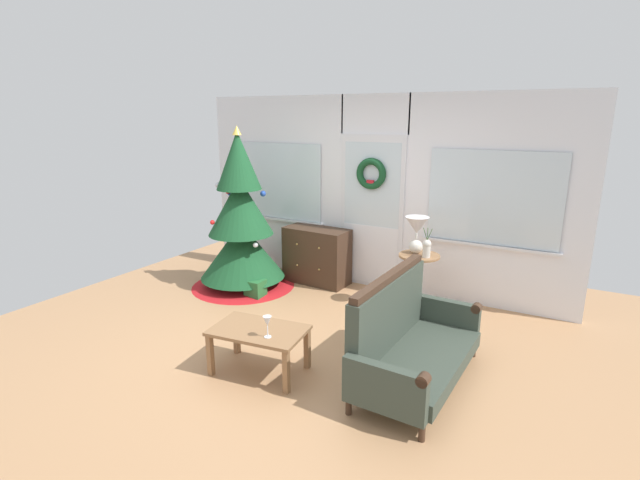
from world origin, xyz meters
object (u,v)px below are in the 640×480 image
(dresser_cabinet, at_px, (317,256))
(settee_sofa, at_px, (408,340))
(table_lamp, at_px, (417,230))
(christmas_tree, at_px, (241,230))
(flower_vase, at_px, (427,248))
(coffee_table, at_px, (259,335))
(side_table, at_px, (418,271))
(wine_glass, at_px, (267,322))
(gift_box, at_px, (255,288))

(dresser_cabinet, relative_size, settee_sofa, 0.58)
(table_lamp, bearing_deg, christmas_tree, -170.22)
(flower_vase, bearing_deg, coffee_table, -114.47)
(dresser_cabinet, height_order, table_lamp, table_lamp)
(dresser_cabinet, bearing_deg, coffee_table, -72.63)
(side_table, relative_size, table_lamp, 1.59)
(table_lamp, relative_size, wine_glass, 2.26)
(coffee_table, bearing_deg, wine_glass, -29.03)
(table_lamp, bearing_deg, wine_glass, -104.91)
(side_table, xyz_separation_m, flower_vase, (0.10, -0.06, 0.32))
(christmas_tree, distance_m, wine_glass, 2.49)
(side_table, distance_m, coffee_table, 2.22)
(gift_box, bearing_deg, table_lamp, 18.87)
(christmas_tree, height_order, coffee_table, christmas_tree)
(settee_sofa, height_order, gift_box, settee_sofa)
(table_lamp, distance_m, coffee_table, 2.32)
(side_table, xyz_separation_m, gift_box, (-1.96, -0.61, -0.38))
(settee_sofa, bearing_deg, side_table, 104.73)
(dresser_cabinet, bearing_deg, side_table, -9.90)
(table_lamp, bearing_deg, gift_box, -161.13)
(table_lamp, xyz_separation_m, wine_glass, (-0.58, -2.20, -0.42))
(wine_glass, bearing_deg, table_lamp, 75.09)
(dresser_cabinet, distance_m, coffee_table, 2.45)
(christmas_tree, bearing_deg, coffee_table, -47.92)
(coffee_table, distance_m, gift_box, 1.87)
(dresser_cabinet, distance_m, flower_vase, 1.73)
(gift_box, bearing_deg, coffee_table, -51.81)
(settee_sofa, distance_m, gift_box, 2.55)
(dresser_cabinet, distance_m, gift_box, 1.01)
(settee_sofa, height_order, flower_vase, flower_vase)
(christmas_tree, bearing_deg, side_table, 8.59)
(dresser_cabinet, relative_size, table_lamp, 2.09)
(christmas_tree, xyz_separation_m, dresser_cabinet, (0.81, 0.62, -0.41))
(coffee_table, height_order, wine_glass, wine_glass)
(settee_sofa, distance_m, side_table, 1.58)
(gift_box, bearing_deg, dresser_cabinet, 64.68)
(flower_vase, bearing_deg, side_table, 149.04)
(flower_vase, bearing_deg, gift_box, -165.07)
(side_table, relative_size, flower_vase, 2.00)
(christmas_tree, xyz_separation_m, coffee_table, (1.54, -1.71, -0.44))
(settee_sofa, relative_size, table_lamp, 3.62)
(christmas_tree, relative_size, coffee_table, 2.40)
(flower_vase, distance_m, wine_glass, 2.24)
(christmas_tree, height_order, gift_box, christmas_tree)
(flower_vase, bearing_deg, settee_sofa, -78.38)
(table_lamp, distance_m, wine_glass, 2.31)
(wine_glass, bearing_deg, gift_box, 130.29)
(wine_glass, relative_size, gift_box, 0.85)
(side_table, bearing_deg, table_lamp, 146.31)
(wine_glass, xyz_separation_m, gift_box, (-1.31, 1.55, -0.45))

